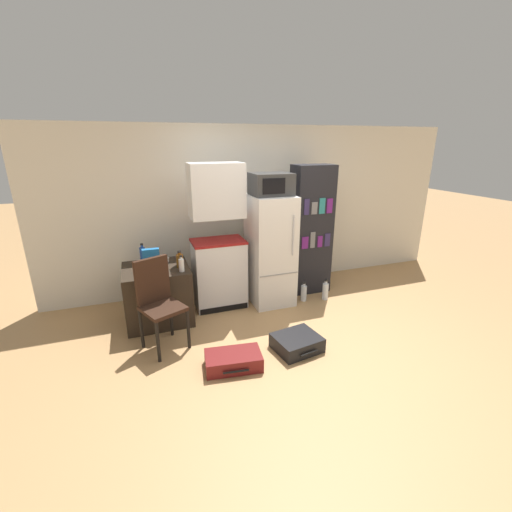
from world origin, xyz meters
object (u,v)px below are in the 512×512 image
at_px(bowl, 162,260).
at_px(bottle_ketchup_red, 162,270).
at_px(kitchen_hutch, 218,243).
at_px(water_bottle_front, 304,293).
at_px(bottle_milk_white, 181,265).
at_px(suitcase_small_flat, 233,360).
at_px(side_table, 158,294).
at_px(bottle_clear_short, 148,261).
at_px(water_bottle_middle, 325,291).
at_px(chair, 158,296).
at_px(bottle_blue_soda, 143,254).
at_px(microwave, 271,184).
at_px(bottle_amber_beer, 180,260).
at_px(refrigerator, 270,250).
at_px(suitcase_large_flat, 297,343).
at_px(bookshelf, 311,230).
at_px(cereal_box, 151,261).

bearing_deg(bowl, bottle_ketchup_red, -94.86).
xyz_separation_m(kitchen_hutch, water_bottle_front, (1.16, -0.28, -0.77)).
bearing_deg(bottle_milk_white, suitcase_small_flat, -72.69).
bearing_deg(bowl, kitchen_hutch, -4.71).
height_order(side_table, bottle_clear_short, bottle_clear_short).
bearing_deg(water_bottle_middle, chair, -170.29).
height_order(side_table, bottle_milk_white, bottle_milk_white).
height_order(bottle_ketchup_red, bowl, bottle_ketchup_red).
bearing_deg(bottle_milk_white, bottle_blue_soda, 129.24).
height_order(microwave, suitcase_small_flat, microwave).
bearing_deg(suitcase_small_flat, bottle_clear_short, 125.47).
bearing_deg(side_table, suitcase_small_flat, -64.30).
relative_size(bottle_amber_beer, suitcase_small_flat, 0.35).
relative_size(refrigerator, suitcase_large_flat, 2.82).
bearing_deg(side_table, bottle_amber_beer, -16.84).
xyz_separation_m(side_table, kitchen_hutch, (0.83, 0.14, 0.54)).
height_order(bottle_clear_short, bottle_milk_white, bottle_clear_short).
distance_m(bowl, suitcase_large_flat, 1.99).
distance_m(side_table, bottle_clear_short, 0.44).
bearing_deg(side_table, kitchen_hutch, 9.58).
bearing_deg(suitcase_small_flat, microwave, 62.81).
bearing_deg(side_table, bowl, 62.92).
xyz_separation_m(side_table, bottle_milk_white, (0.29, -0.24, 0.44)).
bearing_deg(side_table, bottle_clear_short, 156.35).
height_order(bottle_clear_short, bottle_amber_beer, bottle_amber_beer).
relative_size(bookshelf, bottle_clear_short, 9.47).
distance_m(bottle_milk_white, water_bottle_front, 1.83).
distance_m(bottle_blue_soda, suitcase_small_flat, 1.87).
distance_m(bottle_clear_short, bottle_ketchup_red, 0.36).
relative_size(bookshelf, bottle_milk_white, 9.53).
relative_size(bottle_ketchup_red, chair, 0.18).
bearing_deg(bottle_ketchup_red, microwave, 13.30).
distance_m(bottle_clear_short, suitcase_large_flat, 2.03).
bearing_deg(bottle_blue_soda, side_table, -65.11).
bearing_deg(chair, bottle_milk_white, 24.93).
relative_size(bookshelf, bottle_amber_beer, 9.00).
bearing_deg(microwave, bowl, 173.81).
bearing_deg(bookshelf, water_bottle_middle, -80.08).
distance_m(suitcase_small_flat, water_bottle_middle, 2.00).
bearing_deg(bottle_ketchup_red, cereal_box, 131.58).
relative_size(side_table, bottle_amber_beer, 3.78).
distance_m(refrigerator, bowl, 1.44).
xyz_separation_m(bottle_milk_white, bottle_amber_beer, (0.00, 0.15, 0.00)).
distance_m(kitchen_hutch, bottle_milk_white, 0.67).
relative_size(bottle_blue_soda, bottle_ketchup_red, 1.37).
bearing_deg(bottle_ketchup_red, bottle_milk_white, 16.69).
bearing_deg(bottle_blue_soda, suitcase_large_flat, -44.95).
distance_m(refrigerator, bottle_ketchup_red, 1.52).
bearing_deg(bookshelf, water_bottle_front, -126.37).
relative_size(water_bottle_front, water_bottle_middle, 0.94).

